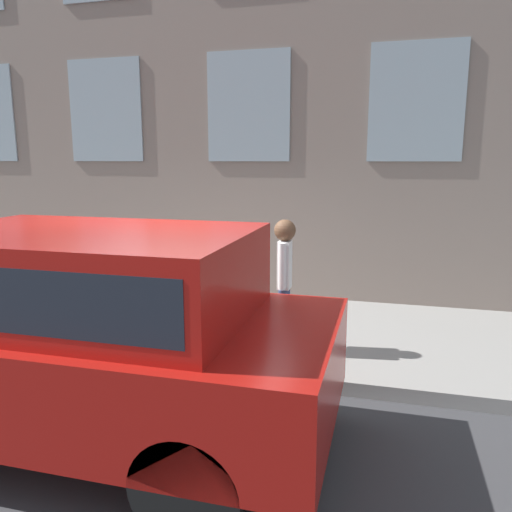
# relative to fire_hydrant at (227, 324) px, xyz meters

# --- Properties ---
(ground_plane) EXTENTS (80.00, 80.00, 0.00)m
(ground_plane) POSITION_rel_fire_hydrant_xyz_m (-0.41, 0.49, -0.53)
(ground_plane) COLOR #38383A
(sidewalk) EXTENTS (3.11, 60.00, 0.16)m
(sidewalk) POSITION_rel_fire_hydrant_xyz_m (1.15, 0.49, -0.45)
(sidewalk) COLOR gray
(sidewalk) RESTS_ON ground_plane
(fire_hydrant) EXTENTS (0.32, 0.44, 0.73)m
(fire_hydrant) POSITION_rel_fire_hydrant_xyz_m (0.00, 0.00, 0.00)
(fire_hydrant) COLOR gold
(fire_hydrant) RESTS_ON sidewalk
(person) EXTENTS (0.38, 0.25, 1.59)m
(person) POSITION_rel_fire_hydrant_xyz_m (0.34, -0.61, 0.58)
(person) COLOR navy
(person) RESTS_ON sidewalk
(parked_truck_red_near) EXTENTS (2.02, 4.34, 1.86)m
(parked_truck_red_near) POSITION_rel_fire_hydrant_xyz_m (-1.78, 0.69, 0.53)
(parked_truck_red_near) COLOR black
(parked_truck_red_near) RESTS_ON ground_plane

